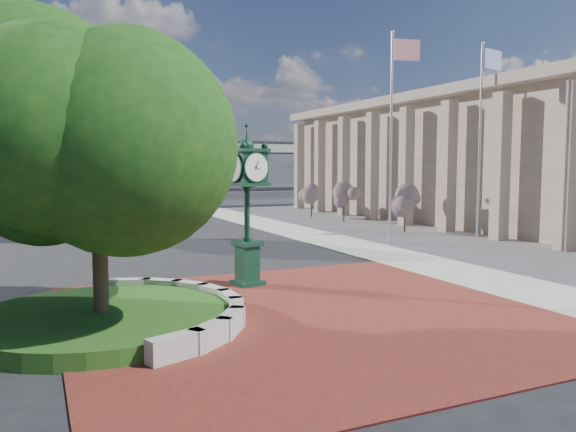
# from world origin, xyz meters

# --- Properties ---
(ground) EXTENTS (200.00, 200.00, 0.00)m
(ground) POSITION_xyz_m (0.00, 0.00, 0.00)
(ground) COLOR black
(ground) RESTS_ON ground
(plaza) EXTENTS (12.00, 12.00, 0.04)m
(plaza) POSITION_xyz_m (0.00, -1.00, 0.02)
(plaza) COLOR maroon
(plaza) RESTS_ON ground
(sidewalk) EXTENTS (20.00, 50.00, 0.04)m
(sidewalk) POSITION_xyz_m (16.00, 10.00, 0.02)
(sidewalk) COLOR #9E9B93
(sidewalk) RESTS_ON ground
(planter_wall) EXTENTS (2.96, 6.77, 0.54)m
(planter_wall) POSITION_xyz_m (-2.71, -0.00, 0.27)
(planter_wall) COLOR #9E9B93
(planter_wall) RESTS_ON ground
(grass_bed) EXTENTS (6.10, 6.10, 0.40)m
(grass_bed) POSITION_xyz_m (-5.00, 0.00, 0.20)
(grass_bed) COLOR #164313
(grass_bed) RESTS_ON ground
(civic_building) EXTENTS (17.35, 44.00, 8.60)m
(civic_building) POSITION_xyz_m (23.60, 12.00, 4.33)
(civic_building) COLOR gray
(civic_building) RESTS_ON ground
(overpass) EXTENTS (90.00, 12.00, 7.50)m
(overpass) POSITION_xyz_m (-0.22, 70.00, 6.54)
(overpass) COLOR #9E9B93
(overpass) RESTS_ON ground
(tree_planter) EXTENTS (5.20, 5.20, 6.33)m
(tree_planter) POSITION_xyz_m (-5.00, 0.00, 3.72)
(tree_planter) COLOR #38281C
(tree_planter) RESTS_ON ground
(tree_street) EXTENTS (4.40, 4.40, 5.45)m
(tree_street) POSITION_xyz_m (-4.00, 18.00, 3.24)
(tree_street) COLOR #38281C
(tree_street) RESTS_ON ground
(post_clock) EXTENTS (1.26, 1.26, 5.11)m
(post_clock) POSITION_xyz_m (-0.19, 3.00, 2.81)
(post_clock) COLOR black
(post_clock) RESTS_ON ground
(parked_car) EXTENTS (2.01, 4.15, 1.36)m
(parked_car) POSITION_xyz_m (3.69, 39.00, 0.68)
(parked_car) COLOR #540C0F
(parked_car) RESTS_ON ground
(flagpole_a) EXTENTS (1.61, 0.32, 10.38)m
(flagpole_a) POSITION_xyz_m (9.66, 9.34, 5.32)
(flagpole_a) COLOR silver
(flagpole_a) RESTS_ON ground
(flagpole_b) EXTENTS (1.59, 0.34, 10.26)m
(flagpole_b) POSITION_xyz_m (15.00, 9.00, 5.26)
(flagpole_b) COLOR silver
(flagpole_b) RESTS_ON ground
(street_lamp_near) EXTENTS (1.84, 0.81, 8.51)m
(street_lamp_near) POSITION_xyz_m (0.94, 24.65, 4.99)
(street_lamp_near) COLOR slate
(street_lamp_near) RESTS_ON ground
(street_lamp_far) EXTENTS (1.83, 0.51, 8.22)m
(street_lamp_far) POSITION_xyz_m (-3.31, 44.57, 4.82)
(street_lamp_far) COLOR slate
(street_lamp_far) RESTS_ON ground
(shrub_near) EXTENTS (1.20, 1.20, 2.20)m
(shrub_near) POSITION_xyz_m (13.23, 12.99, 1.59)
(shrub_near) COLOR #38281C
(shrub_near) RESTS_ON ground
(shrub_mid) EXTENTS (1.20, 1.20, 2.20)m
(shrub_mid) POSITION_xyz_m (12.87, 19.40, 1.59)
(shrub_mid) COLOR #38281C
(shrub_mid) RESTS_ON ground
(shrub_far) EXTENTS (1.20, 1.20, 2.20)m
(shrub_far) POSITION_xyz_m (12.53, 23.64, 1.59)
(shrub_far) COLOR #38281C
(shrub_far) RESTS_ON ground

